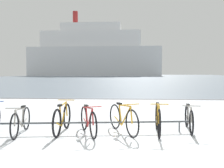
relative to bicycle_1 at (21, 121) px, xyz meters
The scene contains 9 objects.
ground 52.42m from the bicycle_1, 86.85° to the left, with size 80.00×132.00×0.08m.
bike_rack 1.80m from the bicycle_1, ahead, with size 5.29×0.70×0.31m.
bicycle_1 is the anchor object (origin of this frame).
bicycle_2 1.06m from the bicycle_1, 12.95° to the left, with size 0.46×1.72×0.84m.
bicycle_3 1.75m from the bicycle_1, ahead, with size 0.72×1.55×0.79m.
bicycle_4 2.66m from the bicycle_1, ahead, with size 0.82×1.58×0.83m.
bicycle_5 3.57m from the bicycle_1, ahead, with size 0.46×1.68×0.84m.
bicycle_6 4.51m from the bicycle_1, ahead, with size 0.46×1.63×0.75m.
ferry_ship 87.23m from the bicycle_1, 96.60° to the left, with size 48.19×11.21×23.77m.
Camera 1 is at (-0.10, -4.72, 1.63)m, focal length 40.29 mm.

